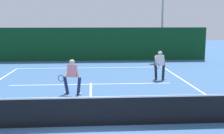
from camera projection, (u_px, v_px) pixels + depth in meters
name	position (u px, v px, depth m)	size (l,w,h in m)	color
ground_plane	(90.00, 126.00, 9.05)	(80.00, 80.00, 0.00)	#376090
court_line_baseline_far	(91.00, 68.00, 20.39)	(10.44, 0.10, 0.01)	white
court_line_service	(91.00, 84.00, 15.07)	(8.51, 0.10, 0.01)	white
court_line_centre	(91.00, 99.00, 12.20)	(0.10, 6.40, 0.01)	white
tennis_net	(90.00, 111.00, 8.97)	(11.44, 0.09, 1.09)	#1E4723
player_near	(72.00, 75.00, 12.83)	(1.03, 0.86, 1.62)	#1E234C
player_far	(160.00, 64.00, 16.17)	(0.81, 0.84, 1.64)	black
tennis_ball	(133.00, 97.00, 12.40)	(0.07, 0.07, 0.07)	#D1E033
back_fence_windscreen	(91.00, 44.00, 23.87)	(19.73, 0.12, 2.79)	#0C391B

